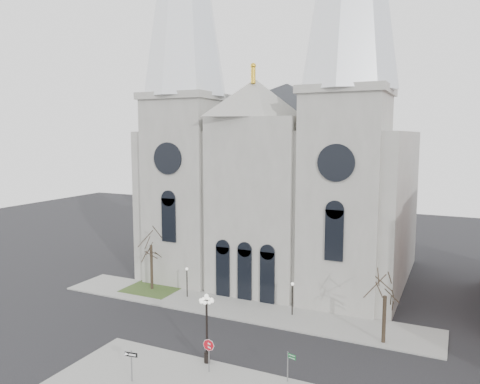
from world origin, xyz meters
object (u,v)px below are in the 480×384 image
at_px(globe_lamp, 207,320).
at_px(street_name_sign, 289,364).
at_px(one_way_sign, 131,361).
at_px(stop_sign, 209,348).

height_order(globe_lamp, street_name_sign, globe_lamp).
height_order(one_way_sign, street_name_sign, one_way_sign).
bearing_deg(street_name_sign, one_way_sign, -141.65).
xyz_separation_m(one_way_sign, street_name_sign, (10.17, 4.67, -0.21)).
xyz_separation_m(globe_lamp, street_name_sign, (6.66, -0.02, -2.13)).
distance_m(globe_lamp, street_name_sign, 6.99).
bearing_deg(stop_sign, street_name_sign, 31.93).
relative_size(stop_sign, one_way_sign, 1.13).
bearing_deg(street_name_sign, stop_sign, -154.94).
bearing_deg(globe_lamp, one_way_sign, -126.85).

